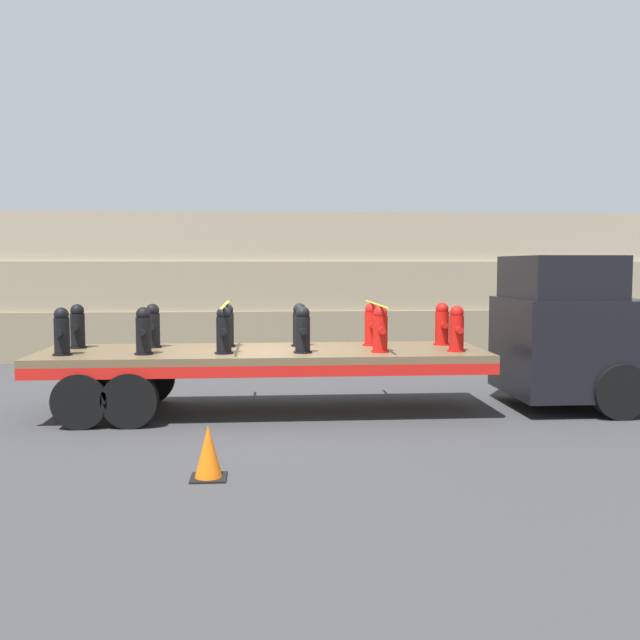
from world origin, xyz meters
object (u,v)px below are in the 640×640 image
(fire_hydrant_red_near_5, at_px, (456,329))
(fire_hydrant_black_near_2, at_px, (224,331))
(fire_hydrant_red_far_5, at_px, (442,324))
(fire_hydrant_red_far_4, at_px, (371,325))
(traffic_cone, at_px, (208,452))
(fire_hydrant_black_far_3, at_px, (300,325))
(flatbed_trailer, at_px, (226,363))
(fire_hydrant_black_far_2, at_px, (227,326))
(fire_hydrant_black_near_0, at_px, (62,332))
(fire_hydrant_black_near_3, at_px, (303,330))
(fire_hydrant_black_far_1, at_px, (153,326))
(fire_hydrant_red_near_4, at_px, (380,330))
(fire_hydrant_black_far_0, at_px, (78,327))
(truck_cab, at_px, (573,332))
(fire_hydrant_black_near_1, at_px, (144,332))

(fire_hydrant_red_near_5, bearing_deg, fire_hydrant_black_near_2, 180.00)
(fire_hydrant_red_far_5, bearing_deg, fire_hydrant_red_far_4, 180.00)
(traffic_cone, bearing_deg, fire_hydrant_black_far_3, 73.06)
(flatbed_trailer, height_order, fire_hydrant_red_near_5, fire_hydrant_red_near_5)
(fire_hydrant_black_far_3, bearing_deg, flatbed_trailer, -159.25)
(fire_hydrant_black_far_3, bearing_deg, traffic_cone, -106.94)
(fire_hydrant_red_far_5, bearing_deg, fire_hydrant_black_far_2, 180.00)
(fire_hydrant_black_far_2, relative_size, traffic_cone, 1.19)
(fire_hydrant_black_near_0, bearing_deg, fire_hydrant_black_far_2, 20.73)
(flatbed_trailer, distance_m, fire_hydrant_black_near_3, 1.66)
(fire_hydrant_black_far_1, height_order, fire_hydrant_red_near_4, same)
(fire_hydrant_black_far_1, bearing_deg, fire_hydrant_black_near_0, -142.88)
(fire_hydrant_black_far_2, bearing_deg, fire_hydrant_black_near_2, -90.00)
(fire_hydrant_black_far_0, distance_m, fire_hydrant_black_near_3, 4.40)
(fire_hydrant_black_far_2, distance_m, fire_hydrant_red_far_5, 4.27)
(traffic_cone, bearing_deg, fire_hydrant_red_far_5, 47.76)
(truck_cab, distance_m, fire_hydrant_black_far_0, 9.60)
(fire_hydrant_black_near_2, bearing_deg, fire_hydrant_red_near_4, 0.00)
(fire_hydrant_black_near_0, distance_m, fire_hydrant_black_near_1, 1.42)
(truck_cab, relative_size, fire_hydrant_black_near_0, 3.48)
(fire_hydrant_black_far_3, xyz_separation_m, traffic_cone, (-1.44, -4.71, -1.25))
(fire_hydrant_black_far_3, bearing_deg, fire_hydrant_black_near_1, -159.27)
(truck_cab, bearing_deg, fire_hydrant_black_far_3, 174.22)
(fire_hydrant_red_near_4, xyz_separation_m, fire_hydrant_red_far_4, (0.00, 1.08, 0.00))
(truck_cab, height_order, fire_hydrant_black_far_2, truck_cab)
(fire_hydrant_black_far_0, relative_size, traffic_cone, 1.19)
(fire_hydrant_red_near_4, xyz_separation_m, fire_hydrant_red_far_5, (1.42, 1.08, 0.00))
(fire_hydrant_red_far_4, xyz_separation_m, traffic_cone, (-2.86, -4.71, -1.25))
(fire_hydrant_black_near_0, relative_size, fire_hydrant_red_near_4, 1.00)
(fire_hydrant_black_far_0, xyz_separation_m, fire_hydrant_black_far_3, (4.27, 0.00, 0.00))
(fire_hydrant_red_far_4, height_order, fire_hydrant_red_far_5, same)
(fire_hydrant_black_near_2, distance_m, traffic_cone, 3.85)
(fire_hydrant_black_near_1, distance_m, fire_hydrant_black_near_2, 1.42)
(truck_cab, relative_size, fire_hydrant_red_far_4, 3.48)
(flatbed_trailer, bearing_deg, fire_hydrant_black_near_1, -159.29)
(fire_hydrant_black_far_1, xyz_separation_m, fire_hydrant_black_near_2, (1.42, -1.08, 0.00))
(fire_hydrant_black_far_2, distance_m, traffic_cone, 4.88)
(flatbed_trailer, xyz_separation_m, fire_hydrant_black_near_1, (-1.42, -0.54, 0.66))
(fire_hydrant_black_far_3, height_order, fire_hydrant_red_near_4, same)
(fire_hydrant_black_near_0, distance_m, fire_hydrant_black_far_0, 1.08)
(flatbed_trailer, distance_m, fire_hydrant_red_far_5, 4.35)
(fire_hydrant_black_far_2, relative_size, fire_hydrant_red_near_5, 1.00)
(fire_hydrant_black_far_1, height_order, traffic_cone, fire_hydrant_black_far_1)
(traffic_cone, bearing_deg, fire_hydrant_black_far_1, 106.64)
(fire_hydrant_black_far_0, xyz_separation_m, fire_hydrant_black_near_3, (4.27, -1.08, 0.00))
(fire_hydrant_black_near_1, distance_m, fire_hydrant_black_far_2, 1.78)
(fire_hydrant_black_near_3, bearing_deg, fire_hydrant_black_near_0, 180.00)
(fire_hydrant_black_far_1, bearing_deg, fire_hydrant_black_far_2, 0.00)
(flatbed_trailer, distance_m, fire_hydrant_black_near_1, 1.66)
(fire_hydrant_red_far_4, distance_m, fire_hydrant_red_far_5, 1.42)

